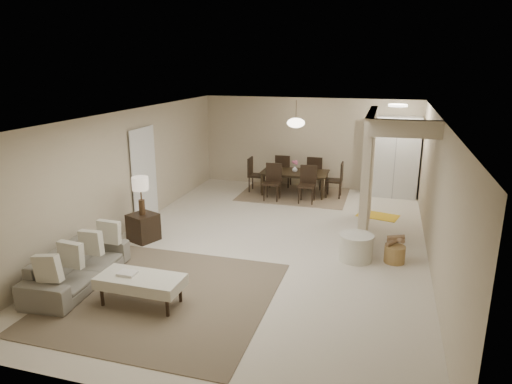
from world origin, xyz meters
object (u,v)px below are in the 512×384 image
(side_table, at_px, (143,227))
(dining_table, at_px, (294,183))
(pantry_cabinet, at_px, (395,157))
(wicker_basket, at_px, (395,254))
(ottoman_bench, at_px, (141,282))
(sofa, at_px, (78,267))
(round_pouf, at_px, (356,247))

(side_table, xyz_separation_m, dining_table, (2.22, 4.09, 0.04))
(pantry_cabinet, bearing_deg, dining_table, -167.14)
(wicker_basket, bearing_deg, side_table, -176.40)
(ottoman_bench, bearing_deg, sofa, 167.45)
(sofa, xyz_separation_m, ottoman_bench, (1.30, -0.30, 0.07))
(pantry_cabinet, distance_m, round_pouf, 4.56)
(side_table, height_order, dining_table, dining_table)
(sofa, xyz_separation_m, dining_table, (2.27, 6.05, 0.02))
(dining_table, bearing_deg, pantry_cabinet, 12.28)
(ottoman_bench, xyz_separation_m, dining_table, (0.97, 6.35, -0.05))
(side_table, relative_size, wicker_basket, 1.50)
(sofa, height_order, side_table, sofa)
(wicker_basket, xyz_separation_m, dining_table, (-2.59, 3.78, 0.16))
(round_pouf, bearing_deg, ottoman_bench, -139.36)
(side_table, bearing_deg, ottoman_bench, -61.13)
(round_pouf, bearing_deg, sofa, -152.48)
(round_pouf, xyz_separation_m, dining_table, (-1.92, 3.87, 0.07))
(pantry_cabinet, bearing_deg, round_pouf, -97.87)
(ottoman_bench, xyz_separation_m, side_table, (-1.25, 2.26, -0.09))
(wicker_basket, bearing_deg, round_pouf, -173.09)
(ottoman_bench, relative_size, side_table, 2.32)
(side_table, xyz_separation_m, wicker_basket, (4.81, 0.30, -0.12))
(pantry_cabinet, relative_size, wicker_basket, 5.80)
(pantry_cabinet, relative_size, ottoman_bench, 1.67)
(sofa, relative_size, dining_table, 1.13)
(side_table, bearing_deg, sofa, -91.46)
(ottoman_bench, xyz_separation_m, round_pouf, (2.89, 2.48, -0.12))
(pantry_cabinet, bearing_deg, side_table, -135.52)
(ottoman_bench, height_order, wicker_basket, ottoman_bench)
(side_table, bearing_deg, pantry_cabinet, 44.48)
(pantry_cabinet, relative_size, round_pouf, 3.45)
(pantry_cabinet, xyz_separation_m, side_table, (-4.75, -4.67, -0.78))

